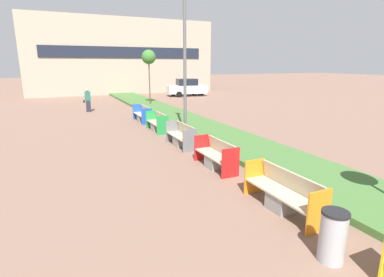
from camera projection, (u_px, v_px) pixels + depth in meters
name	position (u px, v px, depth m)	size (l,w,h in m)	color
planter_grass_strip	(244.00, 146.00, 12.46)	(2.80, 120.00, 0.18)	#426B33
building_backdrop	(121.00, 57.00, 36.37)	(21.29, 6.59, 8.43)	tan
bench_orange_frame	(283.00, 195.00, 7.12)	(0.65, 2.24, 0.94)	gray
bench_red_frame	(216.00, 157.00, 10.02)	(0.65, 1.99, 0.94)	gray
bench_grey_frame	(181.00, 138.00, 12.67)	(0.65, 1.98, 0.94)	gray
bench_green_frame	(158.00, 124.00, 15.53)	(0.65, 1.89, 0.94)	gray
bench_blue_frame	(143.00, 116.00, 18.06)	(0.65, 2.09, 0.94)	gray
litter_bin	(333.00, 236.00, 5.24)	(0.47, 0.47, 0.95)	#9EA0A5
street_lamp_post	(185.00, 35.00, 12.79)	(0.24, 0.44, 8.44)	#56595B
sapling_tree_far	(149.00, 58.00, 23.89)	(1.13, 1.13, 4.50)	brown
pedestrian_walking	(88.00, 100.00, 21.65)	(0.53, 0.24, 1.70)	#232633
parked_car_distant	(187.00, 88.00, 32.38)	(4.41, 2.36, 1.86)	silver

